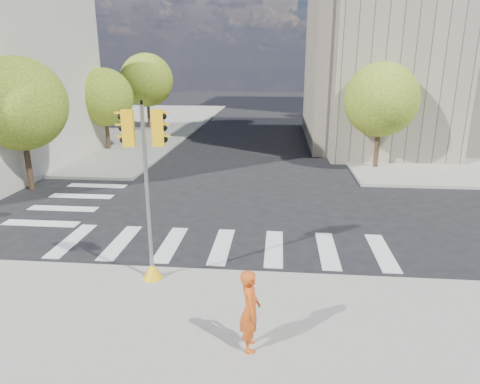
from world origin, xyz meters
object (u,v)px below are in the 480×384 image
Objects in this scene: lamp_near at (376,87)px; photographer at (250,310)px; lamp_far at (346,79)px; traffic_signal at (148,207)px.

photographer is (-6.73, -21.57, -3.51)m from lamp_near.
traffic_signal is at bearing -106.57° from lamp_far.
lamp_near is 1.62× the size of traffic_signal.
traffic_signal is (-9.73, -32.71, -2.28)m from lamp_far.
lamp_far is 1.62× the size of traffic_signal.
lamp_far is at bearing 90.00° from lamp_near.
traffic_signal is at bearing 39.34° from photographer.
photographer is at bearing -52.45° from traffic_signal.
lamp_near reaches higher than photographer.
photographer is (3.00, -2.86, -1.22)m from traffic_signal.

